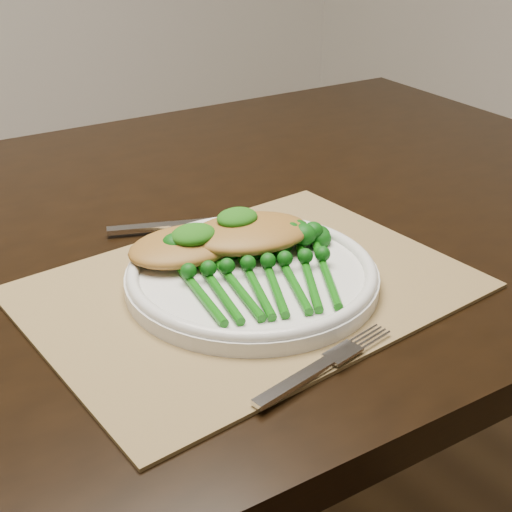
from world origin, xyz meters
TOP-DOWN VIEW (x-y plane):
  - dining_table at (-0.08, 0.01)m, footprint 1.67×1.03m
  - placemat at (-0.02, -0.19)m, footprint 0.45×0.34m
  - dinner_plate at (-0.02, -0.19)m, footprint 0.27×0.27m
  - knife at (-0.02, -0.02)m, footprint 0.18×0.09m
  - fork at (-0.04, -0.35)m, footprint 0.17×0.04m
  - chicken_fillet_left at (-0.06, -0.12)m, footprint 0.14×0.10m
  - chicken_fillet_right at (0.01, -0.15)m, footprint 0.16×0.13m
  - pesto_dollop_left at (-0.05, -0.13)m, footprint 0.05×0.04m
  - pesto_dollop_right at (0.00, -0.13)m, footprint 0.05×0.04m
  - broccolini_bundle at (-0.03, -0.22)m, footprint 0.21×0.22m

SIDE VIEW (x-z plane):
  - dining_table at x=-0.08m, z-range 0.00..0.75m
  - placemat at x=-0.02m, z-range 0.75..0.75m
  - knife at x=-0.02m, z-range 0.75..0.76m
  - fork at x=-0.04m, z-range 0.76..0.76m
  - dinner_plate at x=-0.02m, z-range 0.75..0.78m
  - broccolini_bundle at x=-0.03m, z-range 0.76..0.79m
  - chicken_fillet_left at x=-0.06m, z-range 0.77..0.80m
  - chicken_fillet_right at x=0.01m, z-range 0.78..0.80m
  - pesto_dollop_left at x=-0.05m, z-range 0.79..0.81m
  - pesto_dollop_right at x=0.00m, z-range 0.80..0.81m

